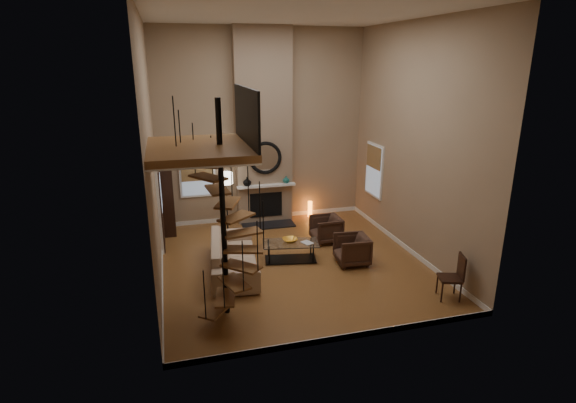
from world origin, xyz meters
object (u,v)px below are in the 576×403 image
object	(u,v)px
armchair_far	(355,249)
side_chair	(455,275)
hutch	(166,199)
sofa	(233,254)
coffee_table	(291,249)
armchair_near	(328,229)
floor_lamp	(226,183)
accent_lamp	(310,209)

from	to	relation	value
armchair_far	side_chair	bearing A→B (deg)	36.32
hutch	armchair_far	bearing A→B (deg)	-37.68
sofa	coffee_table	xyz separation A→B (m)	(1.40, 0.17, -0.11)
side_chair	armchair_near	bearing A→B (deg)	111.82
sofa	coffee_table	size ratio (longest dim) A/B	1.80
armchair_far	coffee_table	bearing A→B (deg)	-107.07
sofa	floor_lamp	world-z (taller)	floor_lamp
coffee_table	side_chair	xyz separation A→B (m)	(2.67, -2.60, 0.24)
floor_lamp	sofa	bearing A→B (deg)	-94.85
armchair_far	floor_lamp	world-z (taller)	floor_lamp
hutch	sofa	bearing A→B (deg)	-63.87
sofa	hutch	bearing A→B (deg)	32.29
armchair_far	coffee_table	distance (m)	1.52
accent_lamp	side_chair	distance (m)	5.64
floor_lamp	accent_lamp	xyz separation A→B (m)	(2.61, 0.62, -1.16)
accent_lamp	armchair_near	bearing A→B (deg)	-93.90
armchair_near	hutch	bearing A→B (deg)	-115.08
side_chair	armchair_far	bearing A→B (deg)	121.71
hutch	armchair_near	size ratio (longest dim) A/B	2.72
hutch	accent_lamp	distance (m)	4.29
armchair_far	side_chair	distance (m)	2.41
hutch	side_chair	bearing A→B (deg)	-44.04
hutch	armchair_near	distance (m)	4.52
sofa	floor_lamp	bearing A→B (deg)	1.31
armchair_far	accent_lamp	world-z (taller)	armchair_far
hutch	armchair_near	world-z (taller)	hutch
floor_lamp	side_chair	world-z (taller)	floor_lamp
coffee_table	accent_lamp	world-z (taller)	accent_lamp
armchair_far	armchair_near	bearing A→B (deg)	-170.12
hutch	side_chair	xyz separation A→B (m)	(5.48, -5.30, -0.42)
coffee_table	side_chair	size ratio (longest dim) A/B	1.51
side_chair	accent_lamp	bearing A→B (deg)	102.90
coffee_table	side_chair	bearing A→B (deg)	-44.23
armchair_far	accent_lamp	bearing A→B (deg)	-175.46
hutch	sofa	distance (m)	3.24
armchair_near	coffee_table	xyz separation A→B (m)	(-1.28, -0.88, -0.07)
sofa	coffee_table	bearing A→B (deg)	-76.99
armchair_far	accent_lamp	distance (m)	3.45
coffee_table	side_chair	world-z (taller)	side_chair
hutch	side_chair	size ratio (longest dim) A/B	2.16
hutch	sofa	xyz separation A→B (m)	(1.41, -2.87, -0.55)
hutch	floor_lamp	bearing A→B (deg)	-14.88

